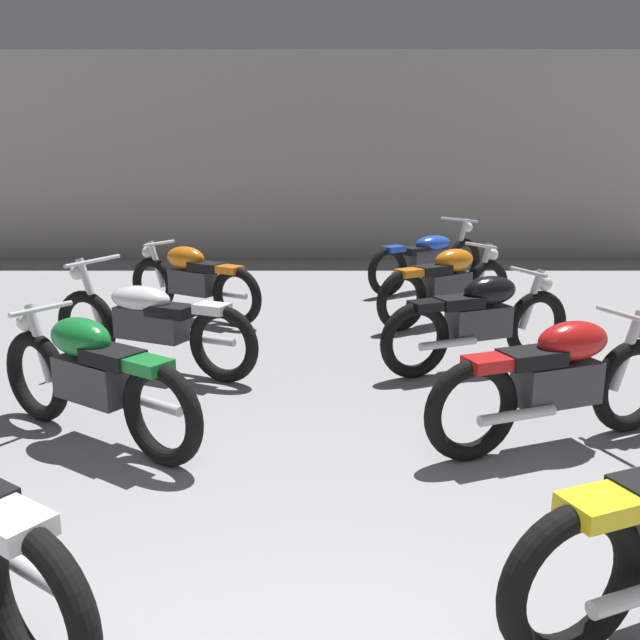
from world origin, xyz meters
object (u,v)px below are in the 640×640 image
(motorcycle_right_row_1, at_px, (559,380))
(motorcycle_right_row_2, at_px, (480,319))
(motorcycle_left_row_1, at_px, (92,376))
(motorcycle_right_row_3, at_px, (447,283))
(motorcycle_left_row_2, at_px, (150,322))
(motorcycle_right_row_4, at_px, (428,258))
(motorcycle_left_row_3, at_px, (192,280))

(motorcycle_right_row_1, bearing_deg, motorcycle_right_row_2, 94.93)
(motorcycle_left_row_1, relative_size, motorcycle_right_row_3, 0.98)
(motorcycle_left_row_2, relative_size, motorcycle_right_row_4, 1.11)
(motorcycle_left_row_2, distance_m, motorcycle_right_row_4, 4.78)
(motorcycle_right_row_1, bearing_deg, motorcycle_left_row_2, 152.62)
(motorcycle_left_row_3, xyz_separation_m, motorcycle_right_row_3, (2.94, -0.20, 0.00))
(motorcycle_left_row_2, distance_m, motorcycle_right_row_1, 3.47)
(motorcycle_right_row_1, height_order, motorcycle_right_row_4, motorcycle_right_row_4)
(motorcycle_left_row_1, xyz_separation_m, motorcycle_right_row_1, (3.09, -0.07, 0.00))
(motorcycle_left_row_2, relative_size, motorcycle_right_row_3, 1.17)
(motorcycle_right_row_3, bearing_deg, motorcycle_right_row_4, 87.56)
(motorcycle_right_row_3, bearing_deg, motorcycle_left_row_3, 176.05)
(motorcycle_left_row_2, bearing_deg, motorcycle_right_row_4, 50.50)
(motorcycle_left_row_3, bearing_deg, motorcycle_left_row_2, -90.57)
(motorcycle_left_row_3, height_order, motorcycle_right_row_2, same)
(motorcycle_right_row_1, distance_m, motorcycle_right_row_2, 1.65)
(motorcycle_left_row_2, xyz_separation_m, motorcycle_right_row_1, (3.08, -1.60, 0.01))
(motorcycle_right_row_2, bearing_deg, motorcycle_right_row_1, -85.07)
(motorcycle_left_row_2, height_order, motorcycle_right_row_3, motorcycle_left_row_2)
(motorcycle_right_row_1, bearing_deg, motorcycle_right_row_3, 92.08)
(motorcycle_right_row_2, bearing_deg, motorcycle_left_row_1, -151.99)
(motorcycle_right_row_3, bearing_deg, motorcycle_left_row_1, -132.20)
(motorcycle_right_row_1, xyz_separation_m, motorcycle_right_row_2, (-0.14, 1.64, 0.00))
(motorcycle_left_row_3, bearing_deg, motorcycle_right_row_2, -33.21)
(motorcycle_right_row_1, xyz_separation_m, motorcycle_right_row_4, (-0.04, 5.28, -0.01))
(motorcycle_left_row_3, distance_m, motorcycle_right_row_4, 3.48)
(motorcycle_right_row_4, bearing_deg, motorcycle_right_row_1, -89.57)
(motorcycle_right_row_4, bearing_deg, motorcycle_right_row_2, -91.61)
(motorcycle_left_row_3, height_order, motorcycle_right_row_1, same)
(motorcycle_right_row_3, height_order, motorcycle_right_row_4, motorcycle_right_row_4)
(motorcycle_left_row_3, relative_size, motorcycle_right_row_2, 0.93)
(motorcycle_left_row_3, height_order, motorcycle_right_row_4, motorcycle_right_row_4)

